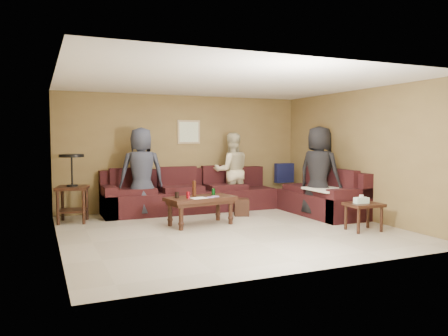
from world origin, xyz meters
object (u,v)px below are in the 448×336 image
Objects in this scene: person_right at (319,172)px; side_table_right at (363,207)px; person_middle at (231,171)px; sectional_sofa at (236,197)px; end_table_left at (72,187)px; coffee_table at (200,201)px; person_left at (142,172)px; waste_bin at (241,207)px.

side_table_right is at bearing 152.32° from person_right.
person_middle is at bearing 11.26° from person_right.
sectional_sofa is 2.58× the size of person_right.
end_table_left is 4.73m from person_right.
coffee_table is 2.82m from side_table_right.
sectional_sofa is 2.77× the size of person_middle.
end_table_left is 0.71× the size of person_left.
person_middle is at bearing 76.61° from sectional_sofa.
coffee_table is 0.78× the size of person_middle.
person_middle is at bearing 48.55° from coffee_table.
person_middle is 0.93× the size of person_right.
coffee_table is (-1.14, -0.92, 0.11)m from sectional_sofa.
person_right reaches higher than person_middle.
end_table_left is 0.71× the size of person_right.
side_table_right is (2.36, -1.55, -0.03)m from coffee_table.
waste_bin is 0.19× the size of person_right.
sectional_sofa is at bearing 39.02° from coffee_table.
waste_bin is 0.19× the size of person_left.
waste_bin is at bearing 35.57° from person_right.
side_table_right is 1.79× the size of waste_bin.
side_table_right is 2.48m from waste_bin.
person_middle is (0.12, 0.50, 0.51)m from sectional_sofa.
waste_bin is (-0.04, -0.35, -0.15)m from sectional_sofa.
person_left is (-1.91, 0.35, 0.56)m from sectional_sofa.
sectional_sofa is at bearing 82.98° from waste_bin.
person_left is 3.52m from person_right.
end_table_left is (-2.09, 1.18, 0.23)m from coffee_table.
sectional_sofa is 3.57× the size of coffee_table.
person_middle reaches higher than waste_bin.
person_left reaches higher than waste_bin.
person_left reaches higher than person_middle.
sectional_sofa is 3.26m from end_table_left.
sectional_sofa is at bearing -4.49° from end_table_left.
person_left reaches higher than coffee_table.
side_table_right reaches higher than waste_bin.
person_right is (4.52, -1.36, 0.23)m from end_table_left.
sectional_sofa is at bearing 174.42° from person_left.
person_left reaches higher than sectional_sofa.
waste_bin is at bearing 27.60° from coffee_table.
person_middle is (1.26, 1.42, 0.41)m from coffee_table.
waste_bin is 2.12m from person_left.
person_right reaches higher than coffee_table.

